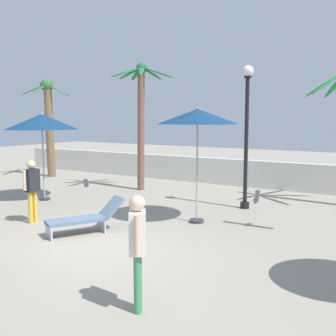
% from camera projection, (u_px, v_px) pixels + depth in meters
% --- Properties ---
extents(ground_plane, '(56.00, 56.00, 0.00)m').
position_uv_depth(ground_plane, '(90.00, 246.00, 9.15)').
color(ground_plane, '#9E9384').
extents(boundary_wall, '(25.20, 0.30, 1.09)m').
position_uv_depth(boundary_wall, '(247.00, 173.00, 16.82)').
color(boundary_wall, silver).
rests_on(boundary_wall, ground_plane).
extents(patio_umbrella_2, '(2.14, 2.14, 3.09)m').
position_uv_depth(patio_umbrella_2, '(198.00, 117.00, 10.87)').
color(patio_umbrella_2, '#333338').
rests_on(patio_umbrella_2, ground_plane).
extents(patio_umbrella_3, '(2.40, 2.40, 2.96)m').
position_uv_depth(patio_umbrella_3, '(42.00, 122.00, 13.91)').
color(patio_umbrella_3, '#333338').
rests_on(patio_umbrella_3, ground_plane).
extents(palm_tree_1, '(2.43, 2.43, 4.86)m').
position_uv_depth(palm_tree_1, '(141.00, 108.00, 15.79)').
color(palm_tree_1, brown).
rests_on(palm_tree_1, ground_plane).
extents(palm_tree_2, '(2.09, 2.34, 4.58)m').
position_uv_depth(palm_tree_2, '(49.00, 117.00, 19.48)').
color(palm_tree_2, brown).
rests_on(palm_tree_2, ground_plane).
extents(lamp_post_3, '(0.35, 0.35, 4.36)m').
position_uv_depth(lamp_post_3, '(247.00, 125.00, 12.62)').
color(lamp_post_3, black).
rests_on(lamp_post_3, ground_plane).
extents(lounge_chair_0, '(1.37, 1.92, 0.84)m').
position_uv_depth(lounge_chair_0, '(86.00, 218.00, 10.14)').
color(lounge_chair_0, '#B7B7BC').
rests_on(lounge_chair_0, ground_plane).
extents(guest_0, '(0.41, 0.47, 1.73)m').
position_uv_depth(guest_0, '(137.00, 241.00, 5.99)').
color(guest_0, '#3F8C59').
rests_on(guest_0, ground_plane).
extents(guest_2, '(0.25, 0.56, 1.69)m').
position_uv_depth(guest_2, '(32.00, 185.00, 11.07)').
color(guest_2, gold).
rests_on(guest_2, ground_plane).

